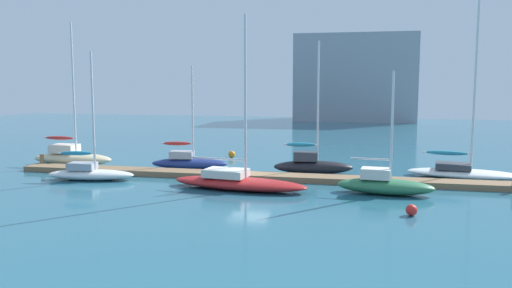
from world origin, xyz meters
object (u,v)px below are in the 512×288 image
harbor_building_distant (355,78)px  mooring_buoy_red (412,210)px  sailboat_0 (71,156)px  sailboat_5 (384,184)px  sailboat_6 (463,170)px  mooring_buoy_orange (232,154)px  sailboat_1 (90,172)px  sailboat_2 (188,161)px  sailboat_3 (237,181)px  sailboat_4 (312,164)px

harbor_building_distant → mooring_buoy_red: bearing=-85.9°
sailboat_0 → sailboat_5: 23.06m
sailboat_6 → mooring_buoy_orange: sailboat_6 is taller
sailboat_5 → mooring_buoy_red: (1.12, -4.48, -0.29)m
sailboat_1 → harbor_building_distant: size_ratio=0.42×
sailboat_1 → sailboat_5: sailboat_1 is taller
sailboat_2 → mooring_buoy_orange: 6.19m
sailboat_3 → sailboat_5: sailboat_3 is taller
sailboat_2 → sailboat_6: 18.48m
harbor_building_distant → sailboat_4: bearing=-91.4°
sailboat_0 → sailboat_2: bearing=0.8°
sailboat_2 → sailboat_3: size_ratio=0.74×
sailboat_4 → harbor_building_distant: harbor_building_distant is taller
sailboat_2 → sailboat_3: (5.20, -6.02, -0.07)m
sailboat_3 → harbor_building_distant: bearing=92.4°
sailboat_2 → mooring_buoy_red: 17.62m
sailboat_0 → harbor_building_distant: 55.77m
sailboat_1 → sailboat_6: size_ratio=0.68×
harbor_building_distant → sailboat_5: bearing=-86.6°
sailboat_6 → mooring_buoy_red: bearing=-102.8°
mooring_buoy_orange → sailboat_2: bearing=-104.6°
sailboat_0 → harbor_building_distant: size_ratio=0.55×
sailboat_3 → sailboat_4: bearing=66.0°
mooring_buoy_red → mooring_buoy_orange: mooring_buoy_orange is taller
sailboat_0 → sailboat_5: bearing=-14.1°
mooring_buoy_red → harbor_building_distant: bearing=94.1°
sailboat_1 → sailboat_3: (9.83, -0.72, -0.03)m
sailboat_2 → sailboat_5: bearing=-31.3°
sailboat_0 → sailboat_6: 27.57m
sailboat_1 → sailboat_6: (23.10, 5.87, -0.03)m
sailboat_5 → sailboat_6: 7.92m
sailboat_0 → sailboat_4: 17.89m
sailboat_0 → harbor_building_distant: harbor_building_distant is taller
sailboat_3 → sailboat_6: 14.83m
sailboat_2 → sailboat_5: 14.48m
sailboat_2 → sailboat_4: size_ratio=0.82×
sailboat_0 → sailboat_2: (9.08, 0.31, -0.10)m
sailboat_4 → sailboat_6: size_ratio=0.75×
sailboat_1 → sailboat_5: bearing=-9.6°
sailboat_4 → mooring_buoy_orange: bearing=133.3°
sailboat_3 → harbor_building_distant: (4.85, 57.72, 6.41)m
sailboat_1 → harbor_building_distant: bearing=66.6°
sailboat_3 → mooring_buoy_orange: bearing=114.0°
sailboat_6 → harbor_building_distant: 52.22m
sailboat_4 → sailboat_5: bearing=-56.9°
sailboat_3 → sailboat_6: size_ratio=0.84×
sailboat_4 → sailboat_1: bearing=-165.6°
sailboat_1 → sailboat_6: bearing=5.3°
sailboat_3 → sailboat_5: (8.20, 0.52, 0.07)m
sailboat_2 → harbor_building_distant: size_ratio=0.38×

